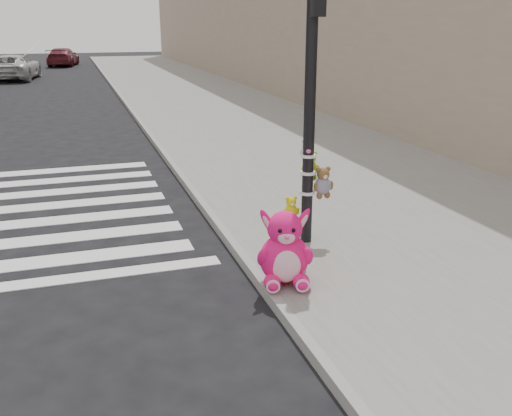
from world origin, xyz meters
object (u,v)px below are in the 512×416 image
object	(u,v)px
car_white_near	(14,67)
signal_pole	(310,135)
red_teddy	(287,277)
pink_bunny	(285,252)

from	to	relation	value
car_white_near	signal_pole	bearing A→B (deg)	109.25
red_teddy	car_white_near	world-z (taller)	car_white_near
pink_bunny	red_teddy	world-z (taller)	pink_bunny
signal_pole	red_teddy	distance (m)	2.15
signal_pole	red_teddy	bearing A→B (deg)	-122.24
signal_pole	car_white_near	xyz separation A→B (m)	(-6.13, 29.09, -1.02)
red_teddy	car_white_near	xyz separation A→B (m)	(-5.30, 30.40, 0.46)
car_white_near	red_teddy	bearing A→B (deg)	107.23
signal_pole	pink_bunny	xyz separation A→B (m)	(-0.84, -1.25, -1.19)
red_teddy	pink_bunny	bearing A→B (deg)	87.57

